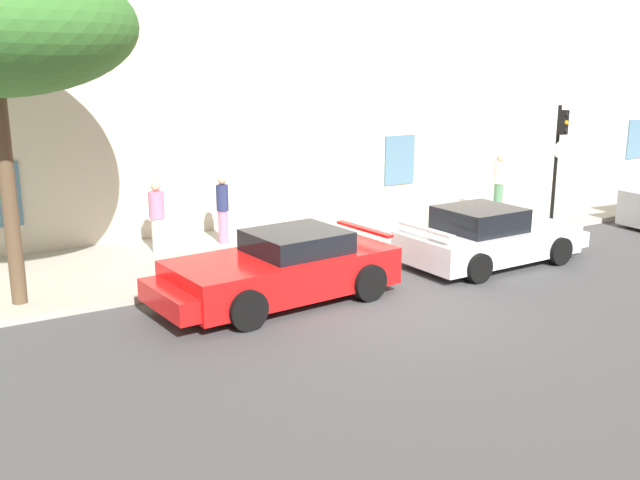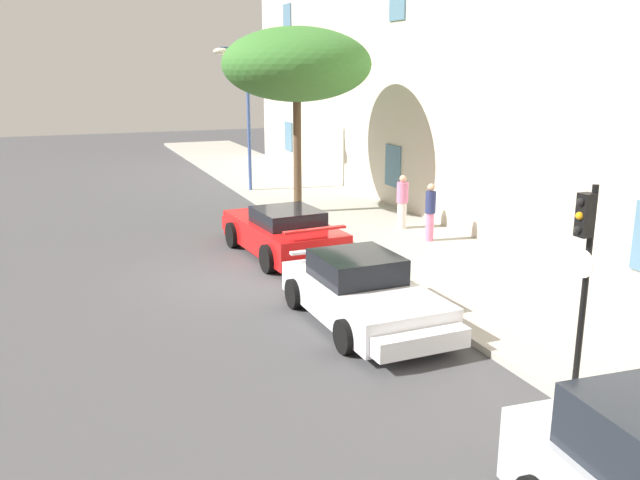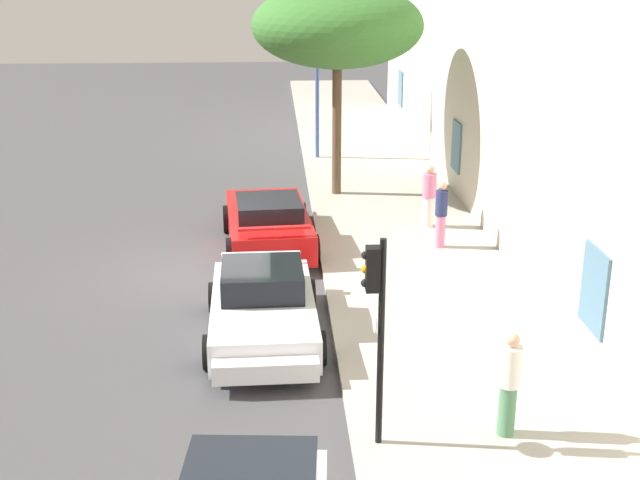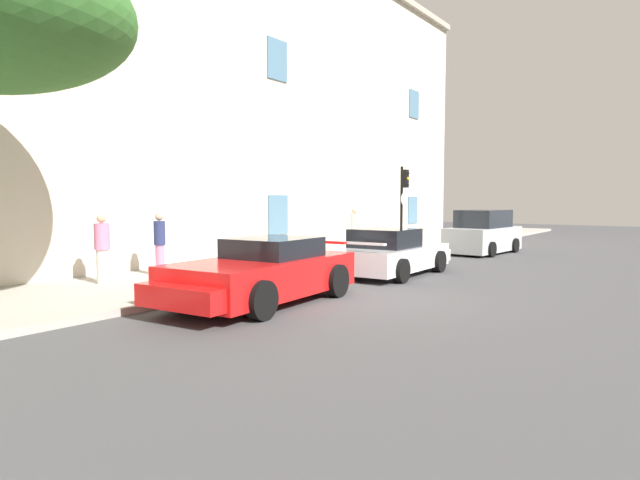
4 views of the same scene
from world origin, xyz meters
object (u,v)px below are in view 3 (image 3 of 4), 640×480
at_px(pedestrian_strolling, 441,213).
at_px(tree_near_kerb, 337,26).
at_px(sportscar_red_lead, 268,222).
at_px(sportscar_yellow_flank, 263,311).
at_px(street_lamp, 305,44).
at_px(pedestrian_admiring, 429,196).
at_px(pedestrian_bystander, 509,383).
at_px(traffic_light, 376,307).

bearing_deg(pedestrian_strolling, tree_near_kerb, -156.72).
distance_m(sportscar_red_lead, tree_near_kerb, 6.63).
height_order(sportscar_yellow_flank, street_lamp, street_lamp).
distance_m(tree_near_kerb, pedestrian_admiring, 5.86).
distance_m(sportscar_yellow_flank, street_lamp, 15.33).
distance_m(sportscar_yellow_flank, pedestrian_bystander, 5.42).
height_order(sportscar_yellow_flank, tree_near_kerb, tree_near_kerb).
relative_size(sportscar_yellow_flank, tree_near_kerb, 0.73).
height_order(street_lamp, pedestrian_bystander, street_lamp).
height_order(sportscar_red_lead, sportscar_yellow_flank, sportscar_red_lead).
distance_m(pedestrian_strolling, pedestrian_bystander, 8.75).
height_order(tree_near_kerb, pedestrian_admiring, tree_near_kerb).
relative_size(street_lamp, pedestrian_strolling, 3.43).
bearing_deg(pedestrian_strolling, traffic_light, -17.13).
bearing_deg(sportscar_yellow_flank, pedestrian_strolling, 137.64).
height_order(pedestrian_strolling, pedestrian_bystander, pedestrian_bystander).
distance_m(tree_near_kerb, pedestrian_strolling, 6.97).
height_order(sportscar_red_lead, pedestrian_admiring, pedestrian_admiring).
bearing_deg(sportscar_yellow_flank, pedestrian_admiring, 145.90).
bearing_deg(pedestrian_admiring, sportscar_yellow_flank, -34.10).
bearing_deg(sportscar_yellow_flank, tree_near_kerb, 167.67).
distance_m(pedestrian_admiring, pedestrian_strolling, 1.68).
relative_size(sportscar_yellow_flank, pedestrian_strolling, 2.69).
xyz_separation_m(street_lamp, pedestrian_admiring, (8.34, 2.96, -3.14)).
bearing_deg(traffic_light, sportscar_red_lead, -170.59).
height_order(street_lamp, pedestrian_admiring, street_lamp).
bearing_deg(pedestrian_admiring, street_lamp, -160.43).
height_order(sportscar_red_lead, tree_near_kerb, tree_near_kerb).
bearing_deg(pedestrian_admiring, traffic_light, -14.53).
bearing_deg(traffic_light, pedestrian_bystander, 93.12).
bearing_deg(pedestrian_strolling, sportscar_yellow_flank, -42.36).
bearing_deg(pedestrian_bystander, sportscar_yellow_flank, -136.11).
relative_size(pedestrian_strolling, pedestrian_bystander, 0.99).
distance_m(sportscar_yellow_flank, pedestrian_strolling, 6.55).
relative_size(sportscar_red_lead, street_lamp, 0.85).
xyz_separation_m(sportscar_yellow_flank, pedestrian_admiring, (-6.51, 4.41, 0.42)).
xyz_separation_m(sportscar_red_lead, sportscar_yellow_flank, (5.63, -0.08, -0.04)).
xyz_separation_m(street_lamp, pedestrian_strolling, (10.02, 2.96, -3.12)).
relative_size(street_lamp, pedestrian_admiring, 3.43).
bearing_deg(street_lamp, pedestrian_bystander, 7.00).
relative_size(pedestrian_admiring, pedestrian_strolling, 1.00).
xyz_separation_m(sportscar_red_lead, pedestrian_strolling, (0.81, 4.32, 0.40)).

